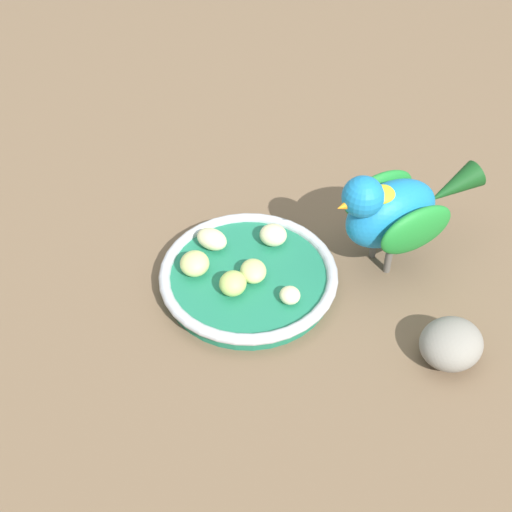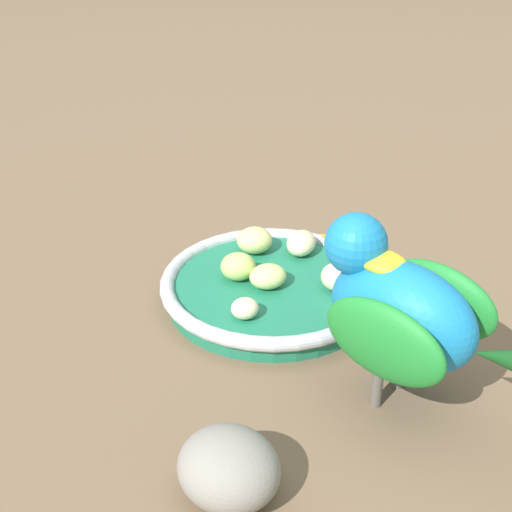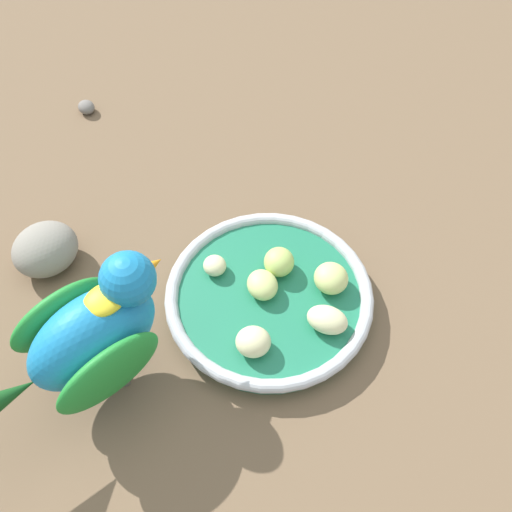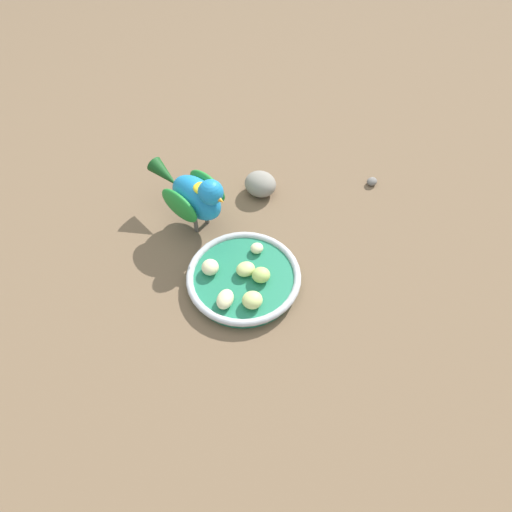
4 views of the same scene
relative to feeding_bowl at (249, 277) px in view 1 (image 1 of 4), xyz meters
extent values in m
plane|color=brown|center=(-0.02, -0.01, -0.01)|extent=(4.00, 4.00, 0.00)
cylinder|color=#1E7251|center=(0.00, 0.00, 0.00)|extent=(0.20, 0.20, 0.02)
torus|color=#B7BABF|center=(0.00, 0.00, 0.01)|extent=(0.21, 0.21, 0.01)
ellipsoid|color=#B2CC66|center=(0.03, 0.01, 0.02)|extent=(0.04, 0.04, 0.03)
ellipsoid|color=beige|center=(0.00, 0.06, 0.01)|extent=(0.03, 0.03, 0.02)
ellipsoid|color=#C6D17A|center=(0.00, 0.01, 0.02)|extent=(0.05, 0.05, 0.02)
ellipsoid|color=beige|center=(-0.06, -0.01, 0.02)|extent=(0.04, 0.04, 0.02)
ellipsoid|color=#C6D17A|center=(0.04, -0.05, 0.02)|extent=(0.05, 0.05, 0.03)
ellipsoid|color=beige|center=(-0.01, -0.07, 0.02)|extent=(0.03, 0.04, 0.02)
cylinder|color=#59544C|center=(-0.13, 0.11, 0.00)|extent=(0.01, 0.01, 0.04)
cylinder|color=#59544C|center=(-0.14, 0.08, 0.00)|extent=(0.01, 0.01, 0.04)
ellipsoid|color=#197AB7|center=(-0.14, 0.10, 0.06)|extent=(0.13, 0.10, 0.08)
ellipsoid|color=#1E7F2D|center=(-0.13, 0.13, 0.06)|extent=(0.10, 0.05, 0.06)
ellipsoid|color=#1E7F2D|center=(-0.16, 0.07, 0.06)|extent=(0.10, 0.05, 0.06)
cone|color=#144719|center=(-0.22, 0.13, 0.07)|extent=(0.08, 0.06, 0.05)
sphere|color=#197AB7|center=(-0.10, 0.08, 0.11)|extent=(0.06, 0.06, 0.05)
cone|color=orange|center=(-0.08, 0.07, 0.10)|extent=(0.03, 0.02, 0.02)
ellipsoid|color=yellow|center=(-0.12, 0.09, 0.10)|extent=(0.05, 0.04, 0.01)
ellipsoid|color=gray|center=(-0.06, 0.23, 0.01)|extent=(0.08, 0.08, 0.05)
camera|label=1|loc=(0.44, 0.40, 0.62)|focal=51.01mm
camera|label=2|loc=(-0.21, 0.53, 0.35)|focal=49.87mm
camera|label=3|loc=(-0.28, -0.13, 0.49)|focal=39.98mm
camera|label=4|loc=(0.20, -0.44, 0.67)|focal=31.68mm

